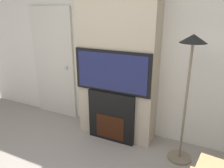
# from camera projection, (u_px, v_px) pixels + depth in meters

# --- Properties ---
(wall_back) EXTENTS (6.00, 0.06, 2.70)m
(wall_back) POSITION_uv_depth(u_px,v_px,m) (124.00, 49.00, 3.35)
(wall_back) COLOR silver
(wall_back) RESTS_ON ground_plane
(chimney_breast) EXTENTS (1.17, 0.38, 2.70)m
(chimney_breast) POSITION_uv_depth(u_px,v_px,m) (118.00, 51.00, 3.16)
(chimney_breast) COLOR tan
(chimney_breast) RESTS_ON ground_plane
(fireplace) EXTENTS (0.73, 0.15, 0.79)m
(fireplace) POSITION_uv_depth(u_px,v_px,m) (112.00, 116.00, 3.31)
(fireplace) COLOR black
(fireplace) RESTS_ON ground_plane
(television) EXTENTS (1.16, 0.07, 0.61)m
(television) POSITION_uv_depth(u_px,v_px,m) (112.00, 72.00, 3.08)
(television) COLOR black
(television) RESTS_ON fireplace
(floor_lamp) EXTENTS (0.31, 0.31, 1.67)m
(floor_lamp) POSITION_uv_depth(u_px,v_px,m) (190.00, 70.00, 2.58)
(floor_lamp) COLOR #726651
(floor_lamp) RESTS_ON ground_plane
(entry_door) EXTENTS (0.87, 0.09, 1.98)m
(entry_door) POSITION_uv_depth(u_px,v_px,m) (54.00, 63.00, 3.97)
(entry_door) COLOR beige
(entry_door) RESTS_ON ground_plane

